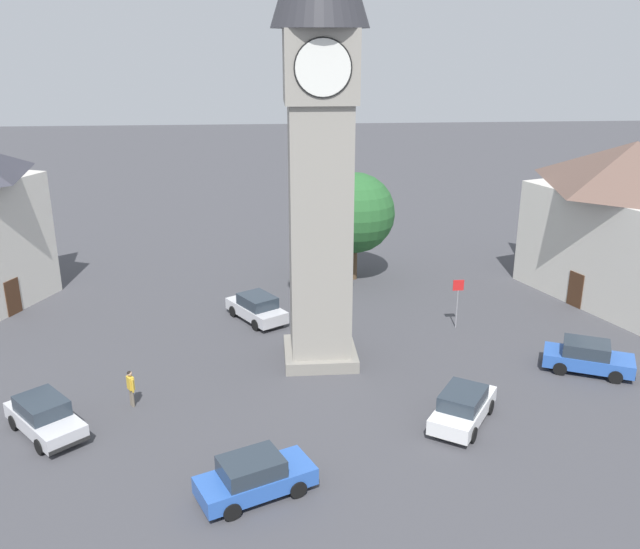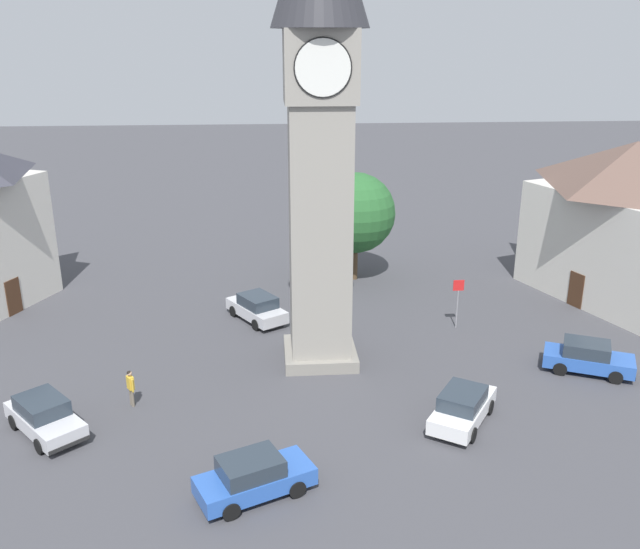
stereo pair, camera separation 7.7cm
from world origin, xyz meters
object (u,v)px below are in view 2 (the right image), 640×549
object	(u,v)px
pedestrian	(131,385)
tree	(355,213)
clock_tower	(320,89)
car_white_side	(254,477)
car_blue_kerb	(257,308)
car_red_corner	(44,416)
car_black_far	(588,357)
building_terrace_right	(627,221)
road_sign	(458,296)
car_silver_kerb	(463,407)

from	to	relation	value
pedestrian	tree	xyz separation A→B (m)	(11.72, 15.80, 3.51)
clock_tower	car_white_side	bearing A→B (deg)	-106.39
car_blue_kerb	car_white_side	world-z (taller)	same
car_red_corner	tree	world-z (taller)	tree
car_black_far	pedestrian	world-z (taller)	pedestrian
car_black_far	pedestrian	distance (m)	21.31
building_terrace_right	car_white_side	bearing A→B (deg)	-141.27
clock_tower	tree	bearing A→B (deg)	74.98
road_sign	clock_tower	bearing A→B (deg)	-156.96
car_red_corner	road_sign	bearing A→B (deg)	25.34
car_blue_kerb	car_silver_kerb	xyz separation A→B (m)	(8.67, -11.65, 0.00)
car_white_side	road_sign	bearing A→B (deg)	51.77
clock_tower	car_blue_kerb	xyz separation A→B (m)	(-3.20, 5.23, -12.36)
clock_tower	road_sign	world-z (taller)	clock_tower
road_sign	building_terrace_right	bearing A→B (deg)	18.77
clock_tower	car_blue_kerb	size ratio (longest dim) A/B	5.10
building_terrace_right	car_blue_kerb	bearing A→B (deg)	-175.19
clock_tower	building_terrace_right	distance (m)	21.78
pedestrian	car_black_far	bearing A→B (deg)	4.33
car_red_corner	car_white_side	size ratio (longest dim) A/B	0.95
car_blue_kerb	pedestrian	bearing A→B (deg)	-120.15
car_red_corner	building_terrace_right	bearing A→B (deg)	23.03
clock_tower	building_terrace_right	size ratio (longest dim) A/B	1.69
car_silver_kerb	tree	world-z (taller)	tree
car_black_far	pedestrian	xyz separation A→B (m)	(-21.25, -1.61, 0.25)
car_silver_kerb	car_white_side	xyz separation A→B (m)	(-8.57, -4.13, 0.00)
car_silver_kerb	road_sign	bearing A→B (deg)	76.34
car_blue_kerb	car_red_corner	xyz separation A→B (m)	(-8.43, -11.12, 0.00)
clock_tower	car_red_corner	distance (m)	17.97
tree	road_sign	world-z (taller)	tree
building_terrace_right	road_sign	size ratio (longest dim) A/B	4.73
car_white_side	pedestrian	size ratio (longest dim) A/B	2.64
car_red_corner	building_terrace_right	distance (m)	33.44
car_red_corner	car_white_side	bearing A→B (deg)	-28.67
road_sign	car_silver_kerb	bearing A→B (deg)	-103.66
car_black_far	building_terrace_right	world-z (taller)	building_terrace_right
car_blue_kerb	car_red_corner	distance (m)	13.95
car_white_side	car_black_far	size ratio (longest dim) A/B	1.00
car_silver_kerb	car_red_corner	bearing A→B (deg)	178.22
car_white_side	pedestrian	bearing A→B (deg)	129.49
tree	road_sign	xyz separation A→B (m)	(4.65, -8.51, -2.62)
car_blue_kerb	car_silver_kerb	size ratio (longest dim) A/B	1.00
car_silver_kerb	car_white_side	size ratio (longest dim) A/B	0.98
tree	building_terrace_right	size ratio (longest dim) A/B	0.54
car_red_corner	tree	xyz separation A→B (m)	(14.81, 17.73, 3.76)
tree	road_sign	bearing A→B (deg)	-61.33
pedestrian	tree	world-z (taller)	tree
car_white_side	car_black_far	distance (m)	17.82
car_blue_kerb	car_white_side	bearing A→B (deg)	-89.64
clock_tower	pedestrian	xyz separation A→B (m)	(-8.54, -3.95, -12.11)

